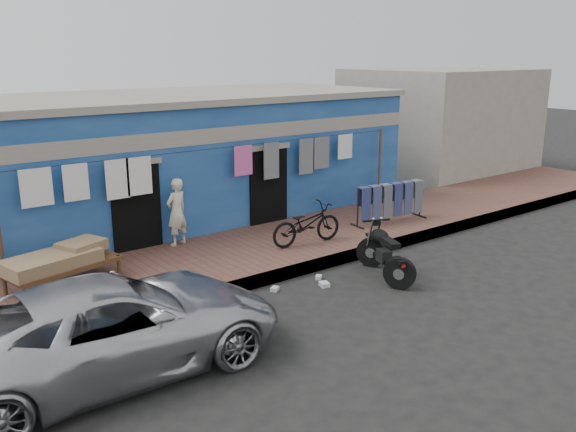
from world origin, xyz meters
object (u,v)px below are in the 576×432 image
at_px(bicycle, 306,220).
at_px(motorcycle, 385,252).
at_px(charpoy, 63,267).
at_px(jeans_rack, 390,202).
at_px(seated_person, 177,212).
at_px(car, 113,325).

xyz_separation_m(bicycle, motorcycle, (0.34, -2.07, -0.27)).
bearing_deg(charpoy, jeans_rack, -4.59).
bearing_deg(charpoy, bicycle, -8.69).
bearing_deg(seated_person, jeans_rack, 146.48).
bearing_deg(car, jeans_rack, -71.68).
height_order(seated_person, bicycle, seated_person).
bearing_deg(car, charpoy, -4.11).
distance_m(seated_person, jeans_rack, 5.38).
bearing_deg(charpoy, seated_person, 18.10).
xyz_separation_m(seated_person, jeans_rack, (5.14, -1.56, -0.25)).
relative_size(bicycle, jeans_rack, 0.80).
height_order(motorcycle, charpoy, motorcycle).
bearing_deg(charpoy, motorcycle, -27.60).
bearing_deg(car, motorcycle, -85.79).
xyz_separation_m(charpoy, jeans_rack, (7.95, -0.64, 0.15)).
bearing_deg(seated_person, charpoy, 1.42).
distance_m(bicycle, jeans_rack, 2.84).
bearing_deg(seated_person, car, 35.37).
height_order(seated_person, jeans_rack, seated_person).
bearing_deg(charpoy, car, -95.90).
height_order(bicycle, charpoy, bicycle).
relative_size(seated_person, jeans_rack, 0.70).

